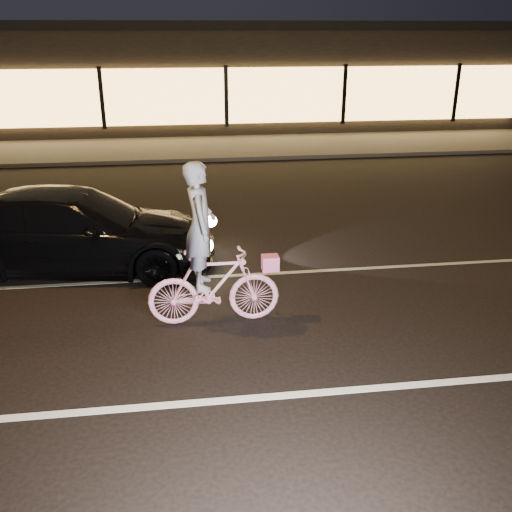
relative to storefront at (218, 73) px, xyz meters
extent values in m
plane|color=black|center=(0.00, -18.97, -2.15)|extent=(90.00, 90.00, 0.00)
cube|color=silver|center=(0.00, -20.47, -2.14)|extent=(60.00, 0.12, 0.01)
cube|color=gray|center=(0.00, -16.97, -2.14)|extent=(60.00, 0.10, 0.01)
cube|color=#383533|center=(0.00, -5.97, -2.09)|extent=(30.00, 4.00, 0.12)
cube|color=black|center=(0.00, 0.03, -0.15)|extent=(25.00, 8.00, 4.00)
cube|color=black|center=(0.00, 0.03, 1.90)|extent=(25.40, 8.40, 0.30)
cube|color=#FFB959|center=(0.00, -4.07, -0.55)|extent=(23.00, 0.15, 2.00)
cube|color=black|center=(-4.50, -4.15, -0.55)|extent=(0.15, 0.08, 2.20)
cube|color=black|center=(0.00, -4.15, -0.55)|extent=(0.15, 0.08, 2.20)
cube|color=black|center=(4.50, -4.15, -0.55)|extent=(0.15, 0.08, 2.20)
cube|color=black|center=(9.00, -4.15, -0.55)|extent=(0.15, 0.08, 2.20)
imported|color=#FF4081|center=(-1.45, -18.57, -1.59)|extent=(1.87, 0.53, 1.12)
imported|color=silver|center=(-1.61, -18.57, -0.68)|extent=(0.42, 0.64, 1.76)
cube|color=#D84678|center=(-0.65, -18.57, -1.27)|extent=(0.24, 0.19, 0.21)
imported|color=black|center=(-3.69, -16.22, -1.45)|extent=(5.00, 2.51, 1.39)
sphere|color=#FFF2BF|center=(-1.33, -15.86, -1.51)|extent=(0.23, 0.23, 0.23)
sphere|color=#FFF2BF|center=(-1.48, -17.13, -1.51)|extent=(0.23, 0.23, 0.23)
camera|label=1|loc=(-1.85, -25.87, 1.79)|focal=40.00mm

